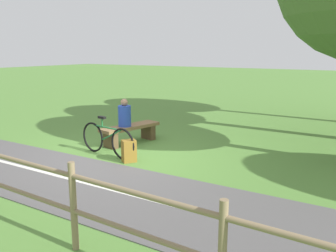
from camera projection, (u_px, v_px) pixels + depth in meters
The scene contains 8 objects.
ground_plane at pixel (121, 158), 7.88m from camera, with size 80.00×80.00×0.00m, color #548438.
paved_path at pixel (289, 236), 4.54m from camera, with size 2.29×36.00×0.02m, color #565454.
path_centre_line at pixel (289, 235), 4.53m from camera, with size 0.10×32.00×0.00m, color silver.
bench at pixel (130, 131), 9.04m from camera, with size 1.71×0.78×0.46m.
person_seated at pixel (125, 115), 8.83m from camera, with size 0.38×0.38×0.69m.
bicycle at pixel (107, 140), 7.96m from camera, with size 0.27×1.69×0.88m.
backpack at pixel (129, 151), 7.54m from camera, with size 0.35×0.35×0.47m.
fence_roadside at pixel (137, 219), 3.62m from camera, with size 0.40×13.28×1.08m.
Camera 1 is at (5.86, 4.89, 2.32)m, focal length 38.20 mm.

